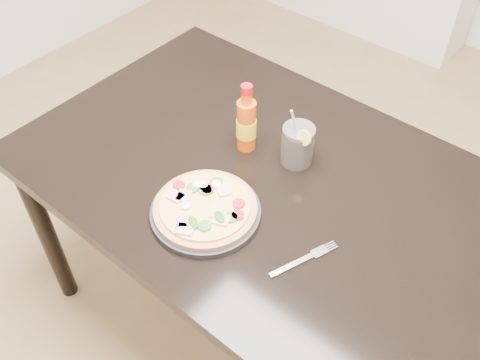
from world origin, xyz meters
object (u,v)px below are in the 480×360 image
Objects in this scene: dining_table at (267,196)px; cola_cup at (297,146)px; pizza at (205,207)px; plate at (206,212)px; fork at (306,258)px; hot_sauce_bottle at (246,124)px.

dining_table is 0.17m from cola_cup.
cola_cup is (0.06, 0.31, 0.03)m from pizza.
pizza reaches higher than plate.
cola_cup reaches higher than fork.
hot_sauce_bottle is at bearing 107.66° from plate.
pizza is 0.28m from hot_sauce_bottle.
plate is (-0.04, -0.21, 0.09)m from dining_table.
pizza is at bearing -101.12° from cola_cup.
dining_table is 7.82× the size of cola_cup.
hot_sauce_bottle reaches higher than cola_cup.
cola_cup is at bearing 17.66° from hot_sauce_bottle.
hot_sauce_bottle is 0.16m from cola_cup.
cola_cup reaches higher than pizza.
hot_sauce_bottle reaches higher than plate.
plate is 0.28m from fork.
plate is 0.29m from hot_sauce_bottle.
dining_table is 6.51× the size of hot_sauce_bottle.
plate is at bearing -100.40° from dining_table.
hot_sauce_bottle is at bearing 169.77° from fork.
pizza is at bearing -100.60° from dining_table.
cola_cup is 0.35m from fork.
pizza is 1.23× the size of hot_sauce_bottle.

